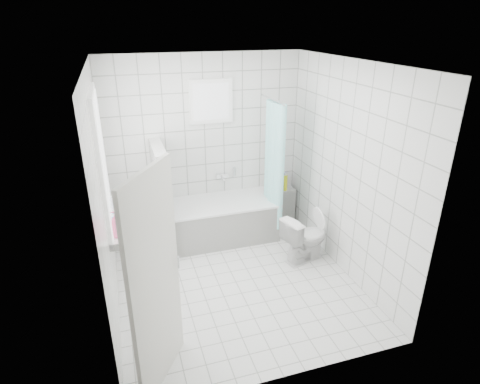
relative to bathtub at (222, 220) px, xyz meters
name	(u,v)px	position (x,y,z in m)	size (l,w,h in m)	color
ground	(236,282)	(-0.13, -1.12, -0.29)	(3.00, 3.00, 0.00)	white
ceiling	(235,63)	(-0.13, -1.12, 2.31)	(3.00, 3.00, 0.00)	white
wall_back	(205,147)	(-0.13, 0.38, 1.01)	(2.80, 0.02, 2.60)	white
wall_front	(291,255)	(-0.13, -2.62, 1.01)	(2.80, 0.02, 2.60)	white
wall_left	(103,201)	(-1.53, -1.12, 1.01)	(0.02, 3.00, 2.60)	white
wall_right	(346,172)	(1.27, -1.12, 1.01)	(0.02, 3.00, 2.60)	white
window_left	(104,163)	(-1.49, -0.82, 1.31)	(0.01, 0.90, 1.40)	white
window_back	(211,102)	(-0.03, 0.33, 1.66)	(0.50, 0.01, 0.50)	white
window_sill	(117,225)	(-1.44, -0.82, 0.57)	(0.18, 1.02, 0.08)	white
door	(156,284)	(-1.17, -2.27, 0.71)	(0.04, 0.80, 2.00)	silver
bathtub	(222,220)	(0.00, 0.00, 0.00)	(1.56, 0.77, 0.58)	white
partition_wall	(162,200)	(-0.85, -0.05, 0.46)	(0.15, 0.85, 1.50)	white
tiled_ledge	(281,205)	(1.03, 0.25, -0.02)	(0.40, 0.24, 0.55)	white
toilet	(305,238)	(0.90, -0.90, 0.03)	(0.36, 0.64, 0.65)	white
curtain_rod	(272,100)	(0.72, -0.02, 1.71)	(0.02, 0.02, 0.80)	silver
shower_curtain	(274,166)	(0.72, -0.16, 0.81)	(0.14, 0.48, 1.78)	#51EDE3
tub_faucet	(222,176)	(0.10, 0.33, 0.56)	(0.18, 0.06, 0.06)	silver
sill_bottles	(116,213)	(-1.43, -0.90, 0.75)	(0.17, 0.64, 0.33)	#35C1F2
ledge_bottles	(282,182)	(1.03, 0.23, 0.38)	(0.17, 0.17, 0.26)	green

